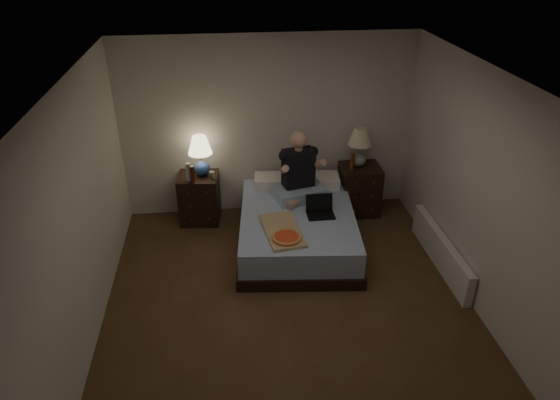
{
  "coord_description": "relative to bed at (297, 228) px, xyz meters",
  "views": [
    {
      "loc": [
        -0.6,
        -4.17,
        3.69
      ],
      "look_at": [
        0.0,
        0.9,
        0.85
      ],
      "focal_mm": 32.0,
      "sensor_mm": 36.0,
      "label": 1
    }
  ],
  "objects": [
    {
      "name": "soda_can",
      "position": [
        -1.06,
        0.67,
        0.5
      ],
      "size": [
        0.07,
        0.07,
        0.1
      ],
      "primitive_type": "cylinder",
      "color": "#A6A5A1",
      "rests_on": "nightstand_left"
    },
    {
      "name": "floor",
      "position": [
        -0.26,
        -1.22,
        -0.24
      ],
      "size": [
        4.0,
        4.5,
        0.0
      ],
      "primitive_type": "cube",
      "color": "brown",
      "rests_on": "ground"
    },
    {
      "name": "wall_back",
      "position": [
        -0.26,
        1.03,
        1.01
      ],
      "size": [
        4.0,
        0.0,
        2.5
      ],
      "primitive_type": "cube",
      "rotation": [
        1.57,
        0.0,
        0.0
      ],
      "color": "silver",
      "rests_on": "ground"
    },
    {
      "name": "laptop",
      "position": [
        0.27,
        -0.12,
        0.36
      ],
      "size": [
        0.34,
        0.28,
        0.24
      ],
      "primitive_type": null,
      "rotation": [
        0.0,
        0.0,
        0.0
      ],
      "color": "black",
      "rests_on": "bed"
    },
    {
      "name": "beer_bottle_left",
      "position": [
        -1.31,
        0.59,
        0.57
      ],
      "size": [
        0.06,
        0.06,
        0.23
      ],
      "primitive_type": "cylinder",
      "color": "#4E160B",
      "rests_on": "nightstand_left"
    },
    {
      "name": "person",
      "position": [
        0.08,
        0.38,
        0.7
      ],
      "size": [
        0.76,
        0.66,
        0.93
      ],
      "primitive_type": null,
      "rotation": [
        0.0,
        0.0,
        0.23
      ],
      "color": "black",
      "rests_on": "bed"
    },
    {
      "name": "ceiling",
      "position": [
        -0.26,
        -1.22,
        2.26
      ],
      "size": [
        4.0,
        4.5,
        0.0
      ],
      "primitive_type": "cube",
      "rotation": [
        3.14,
        0.0,
        0.0
      ],
      "color": "white",
      "rests_on": "ground"
    },
    {
      "name": "pizza_box",
      "position": [
        -0.22,
        -0.63,
        0.28
      ],
      "size": [
        0.5,
        0.81,
        0.08
      ],
      "primitive_type": null,
      "rotation": [
        0.0,
        0.0,
        0.13
      ],
      "color": "tan",
      "rests_on": "bed"
    },
    {
      "name": "bed",
      "position": [
        0.0,
        0.0,
        0.0
      ],
      "size": [
        1.61,
        2.04,
        0.48
      ],
      "primitive_type": "cube",
      "rotation": [
        0.0,
        0.0,
        -0.1
      ],
      "color": "#607EC0",
      "rests_on": "floor"
    },
    {
      "name": "wall_left",
      "position": [
        -2.26,
        -1.22,
        1.01
      ],
      "size": [
        0.0,
        4.5,
        2.5
      ],
      "primitive_type": "cube",
      "rotation": [
        1.57,
        0.0,
        1.57
      ],
      "color": "silver",
      "rests_on": "ground"
    },
    {
      "name": "wall_front",
      "position": [
        -0.26,
        -3.47,
        1.01
      ],
      "size": [
        4.0,
        0.0,
        2.5
      ],
      "primitive_type": "cube",
      "rotation": [
        -1.57,
        0.0,
        0.0
      ],
      "color": "silver",
      "rests_on": "ground"
    },
    {
      "name": "beer_bottle_right",
      "position": [
        0.86,
        0.69,
        0.59
      ],
      "size": [
        0.06,
        0.06,
        0.23
      ],
      "primitive_type": "cylinder",
      "color": "#612E0D",
      "rests_on": "nightstand_right"
    },
    {
      "name": "lamp_right",
      "position": [
        0.97,
        0.78,
        0.75
      ],
      "size": [
        0.37,
        0.37,
        0.56
      ],
      "primitive_type": null,
      "rotation": [
        0.0,
        0.0,
        -0.19
      ],
      "color": "gray",
      "rests_on": "nightstand_right"
    },
    {
      "name": "lamp_left",
      "position": [
        -1.2,
        0.79,
        0.73
      ],
      "size": [
        0.39,
        0.39,
        0.56
      ],
      "primitive_type": null,
      "rotation": [
        0.0,
        0.0,
        -0.26
      ],
      "color": "#284A94",
      "rests_on": "nightstand_left"
    },
    {
      "name": "nightstand_right",
      "position": [
        1.0,
        0.74,
        0.12
      ],
      "size": [
        0.55,
        0.5,
        0.71
      ],
      "primitive_type": "cube",
      "rotation": [
        0.0,
        0.0,
        -0.01
      ],
      "color": "black",
      "rests_on": "floor"
    },
    {
      "name": "wall_right",
      "position": [
        1.74,
        -1.22,
        1.01
      ],
      "size": [
        0.0,
        4.5,
        2.5
      ],
      "primitive_type": "cube",
      "rotation": [
        1.57,
        0.0,
        -1.57
      ],
      "color": "silver",
      "rests_on": "ground"
    },
    {
      "name": "radiator",
      "position": [
        1.67,
        -0.66,
        -0.04
      ],
      "size": [
        0.1,
        1.6,
        0.4
      ],
      "primitive_type": "cube",
      "color": "silver",
      "rests_on": "floor"
    },
    {
      "name": "water_bottle",
      "position": [
        -1.37,
        0.64,
        0.58
      ],
      "size": [
        0.07,
        0.07,
        0.25
      ],
      "primitive_type": "cylinder",
      "color": "silver",
      "rests_on": "nightstand_left"
    },
    {
      "name": "nightstand_left",
      "position": [
        -1.26,
        0.77,
        0.11
      ],
      "size": [
        0.58,
        0.53,
        0.69
      ],
      "primitive_type": "cube",
      "rotation": [
        0.0,
        0.0,
        -0.1
      ],
      "color": "black",
      "rests_on": "floor"
    }
  ]
}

